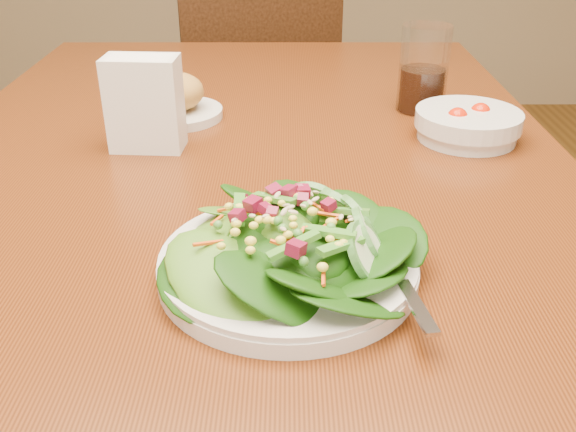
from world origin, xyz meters
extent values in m
cube|color=#5E2B0E|center=(0.00, 0.00, 0.73)|extent=(0.90, 1.40, 0.04)
cylinder|color=#422210|center=(-0.39, 0.64, 0.35)|extent=(0.07, 0.07, 0.71)
cylinder|color=#422210|center=(0.39, 0.64, 0.35)|extent=(0.07, 0.07, 0.71)
cube|color=#422210|center=(-0.06, 1.15, 0.46)|extent=(0.54, 0.54, 0.04)
cylinder|color=#422210|center=(0.09, 1.38, 0.22)|extent=(0.04, 0.04, 0.44)
cylinder|color=#422210|center=(-0.29, 1.30, 0.22)|extent=(0.04, 0.04, 0.44)
cylinder|color=#422210|center=(0.18, 1.01, 0.22)|extent=(0.04, 0.04, 0.44)
cylinder|color=#422210|center=(-0.20, 0.92, 0.22)|extent=(0.04, 0.04, 0.44)
cube|color=#422210|center=(-0.01, 0.94, 0.73)|extent=(0.43, 0.13, 0.49)
cylinder|color=silver|center=(0.06, -0.25, 0.76)|extent=(0.25, 0.25, 0.02)
ellipsoid|color=black|center=(0.06, -0.25, 0.78)|extent=(0.17, 0.17, 0.04)
cube|color=silver|center=(0.17, -0.28, 0.77)|extent=(0.05, 0.18, 0.01)
cylinder|color=silver|center=(-0.11, 0.20, 0.76)|extent=(0.14, 0.14, 0.01)
ellipsoid|color=#B38043|center=(-0.11, 0.20, 0.79)|extent=(0.09, 0.09, 0.06)
cylinder|color=silver|center=(0.32, 0.11, 0.77)|extent=(0.15, 0.15, 0.04)
sphere|color=red|center=(0.34, 0.12, 0.78)|extent=(0.03, 0.03, 0.03)
sphere|color=red|center=(0.30, 0.10, 0.78)|extent=(0.03, 0.03, 0.03)
cylinder|color=silver|center=(0.28, 0.23, 0.82)|extent=(0.08, 0.08, 0.14)
cylinder|color=black|center=(0.28, 0.23, 0.78)|extent=(0.07, 0.07, 0.07)
cube|color=white|center=(-0.14, 0.07, 0.81)|extent=(0.10, 0.06, 0.13)
cube|color=white|center=(-0.14, 0.07, 0.82)|extent=(0.09, 0.05, 0.11)
camera|label=1|loc=(0.06, -0.77, 1.10)|focal=40.00mm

